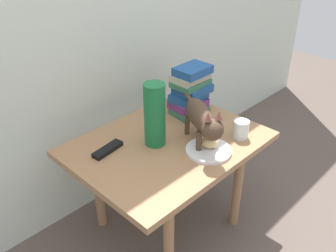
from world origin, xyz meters
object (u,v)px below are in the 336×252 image
at_px(cat, 202,119).
at_px(tv_remote, 108,149).
at_px(side_table, 168,153).
at_px(book_stack, 190,90).
at_px(bread_roll, 209,142).
at_px(green_vase, 155,115).
at_px(candle_jar, 241,130).
at_px(plate, 209,150).

bearing_deg(cat, tv_remote, 141.92).
xyz_separation_m(side_table, book_stack, (0.28, 0.12, 0.18)).
distance_m(bread_roll, tv_remote, 0.44).
bearing_deg(cat, green_vase, 130.91).
relative_size(bread_roll, green_vase, 0.28).
height_order(bread_roll, candle_jar, candle_jar).
relative_size(side_table, cat, 2.00).
bearing_deg(tv_remote, plate, -54.56).
height_order(bread_roll, green_vase, green_vase).
xyz_separation_m(side_table, plate, (0.06, -0.18, 0.07)).
relative_size(side_table, tv_remote, 5.64).
distance_m(bread_roll, cat, 0.11).
xyz_separation_m(cat, candle_jar, (0.17, -0.09, -0.09)).
bearing_deg(plate, side_table, 109.10).
bearing_deg(plate, candle_jar, -8.72).
relative_size(plate, book_stack, 0.80).
bearing_deg(green_vase, book_stack, 14.76).
relative_size(bread_roll, candle_jar, 0.94).
distance_m(cat, green_vase, 0.20).
distance_m(cat, book_stack, 0.31).
distance_m(bread_roll, candle_jar, 0.18).
bearing_deg(tv_remote, side_table, -37.11).
bearing_deg(tv_remote, cat, -46.68).
bearing_deg(green_vase, tv_remote, 152.39).
xyz_separation_m(book_stack, candle_jar, (-0.02, -0.33, -0.09)).
xyz_separation_m(plate, cat, (0.02, 0.06, 0.13)).
distance_m(green_vase, candle_jar, 0.40).
height_order(side_table, bread_roll, bread_roll).
height_order(book_stack, green_vase, green_vase).
bearing_deg(bread_roll, cat, 82.73).
xyz_separation_m(cat, tv_remote, (-0.32, 0.25, -0.12)).
distance_m(plate, tv_remote, 0.43).
bearing_deg(tv_remote, book_stack, -9.91).
distance_m(side_table, green_vase, 0.21).
xyz_separation_m(plate, book_stack, (0.22, 0.30, 0.12)).
distance_m(plate, candle_jar, 0.20).
relative_size(green_vase, tv_remote, 1.91).
bearing_deg(side_table, green_vase, 148.26).
bearing_deg(bread_roll, candle_jar, -11.94).
height_order(green_vase, candle_jar, green_vase).
relative_size(bread_roll, book_stack, 0.32).
height_order(cat, candle_jar, cat).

